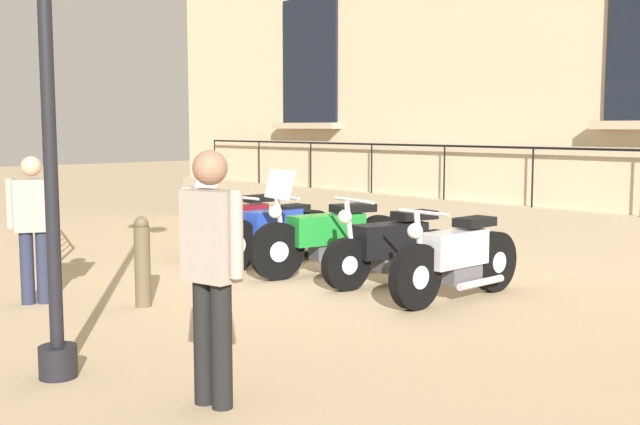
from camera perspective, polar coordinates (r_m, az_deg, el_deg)
ground_plane at (r=9.70m, az=0.11°, el=-4.69°), size 60.00×60.00×0.00m
building_facade at (r=11.71m, az=10.65°, el=15.05°), size 0.82×13.91×7.55m
motorcycle_maroon at (r=11.20m, az=-5.76°, el=-0.93°), size 1.94×0.57×1.30m
motorcycle_blue at (r=10.46m, az=-3.33°, el=-1.49°), size 2.14×0.72×0.97m
motorcycle_green at (r=9.72m, az=0.65°, el=-1.80°), size 2.19×0.86×1.34m
motorcycle_black at (r=9.17m, az=5.37°, el=-2.63°), size 1.95×0.77×1.05m
motorcycle_silver at (r=8.41m, az=10.05°, el=-3.45°), size 2.02×0.65×1.01m
crowd_barrier at (r=11.68m, az=-19.84°, el=-0.39°), size 0.76×2.17×1.05m
bollard at (r=8.19m, az=-12.95°, el=-3.53°), size 0.16×0.16×0.94m
pedestrian_standing at (r=8.60m, az=-20.38°, el=-0.66°), size 0.48×0.36×1.55m
pedestrian_walking at (r=5.12m, az=-8.00°, el=-3.71°), size 0.29×0.52×1.71m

